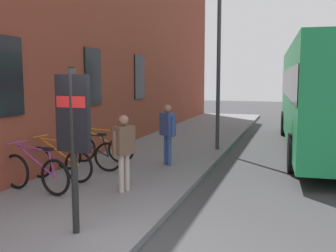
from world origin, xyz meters
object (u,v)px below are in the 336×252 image
bicycle_beside_lamp (35,173)px  pedestrian_by_facade (168,128)px  bicycle_nearest_sign (59,163)px  bicycle_far_end (88,155)px  street_lamp (219,42)px  bicycle_under_window (102,148)px  city_bus (328,92)px  transit_info_sign (73,124)px  pedestrian_near_bus (124,145)px

bicycle_beside_lamp → pedestrian_by_facade: bearing=-28.7°
bicycle_beside_lamp → bicycle_nearest_sign: 0.92m
bicycle_far_end → street_lamp: bearing=-32.4°
bicycle_nearest_sign → bicycle_under_window: bearing=-1.2°
city_bus → pedestrian_by_facade: 5.84m
bicycle_beside_lamp → pedestrian_by_facade: pedestrian_by_facade is taller
bicycle_nearest_sign → transit_info_sign: size_ratio=0.74×
bicycle_beside_lamp → transit_info_sign: 2.70m
pedestrian_near_bus → city_bus: bearing=-32.3°
bicycle_nearest_sign → city_bus: (6.29, -5.89, 1.41)m
bicycle_under_window → city_bus: 7.41m
bicycle_nearest_sign → bicycle_far_end: (1.02, -0.15, 0.00)m
pedestrian_by_facade → pedestrian_near_bus: pedestrian_by_facade is taller
bicycle_under_window → pedestrian_near_bus: (-2.28, -1.66, 0.54)m
city_bus → bicycle_far_end: bearing=132.5°
bicycle_far_end → city_bus: 7.92m
pedestrian_near_bus → street_lamp: bearing=-9.7°
pedestrian_by_facade → street_lamp: 3.65m
bicycle_beside_lamp → street_lamp: street_lamp is taller
bicycle_beside_lamp → transit_info_sign: (-1.56, -1.84, 1.21)m
bicycle_beside_lamp → pedestrian_by_facade: (3.14, -1.72, 0.57)m
bicycle_under_window → street_lamp: (2.91, -2.55, 2.95)m
transit_info_sign → city_bus: bearing=-24.4°
bicycle_beside_lamp → street_lamp: 6.97m
pedestrian_by_facade → city_bus: bearing=-45.3°
bicycle_nearest_sign → bicycle_beside_lamp: bearing=-175.9°
bicycle_under_window → transit_info_sign: (-4.44, -1.86, 1.21)m
transit_info_sign → pedestrian_near_bus: transit_info_sign is taller
bicycle_nearest_sign → bicycle_under_window: same height
street_lamp → bicycle_under_window: bearing=138.7°
transit_info_sign → bicycle_nearest_sign: bearing=37.5°
street_lamp → bicycle_nearest_sign: bearing=152.0°
transit_info_sign → street_lamp: street_lamp is taller
bicycle_nearest_sign → transit_info_sign: bearing=-142.5°
bicycle_beside_lamp → pedestrian_near_bus: 1.83m
bicycle_far_end → pedestrian_near_bus: size_ratio=1.15×
bicycle_nearest_sign → pedestrian_near_bus: 1.82m
bicycle_beside_lamp → city_bus: (7.21, -5.82, 1.41)m
bicycle_nearest_sign → pedestrian_by_facade: pedestrian_by_facade is taller
bicycle_far_end → city_bus: size_ratio=0.17×
bicycle_far_end → pedestrian_by_facade: size_ratio=1.12×
transit_info_sign → pedestrian_near_bus: size_ratio=1.57×
transit_info_sign → pedestrian_by_facade: 4.75m
bicycle_under_window → street_lamp: size_ratio=0.31×
bicycle_far_end → transit_info_sign: (-3.50, -1.76, 1.21)m
pedestrian_near_bus → bicycle_nearest_sign: bearing=79.2°
pedestrian_near_bus → bicycle_far_end: bearing=49.1°
bicycle_far_end → street_lamp: 5.43m
bicycle_beside_lamp → city_bus: city_bus is taller
pedestrian_by_facade → bicycle_under_window: bearing=98.6°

